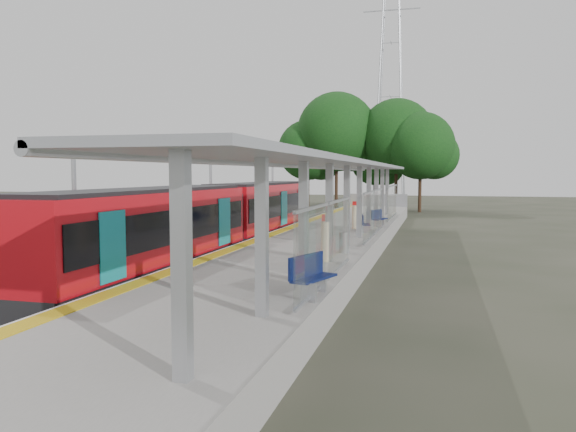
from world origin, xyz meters
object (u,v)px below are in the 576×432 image
Objects in this scene: bench_mid at (364,223)px; bench_far at (378,218)px; info_pillar_far at (355,217)px; info_pillar_near at (326,241)px; litter_bin at (344,242)px; train at (219,217)px; bench_near at (311,274)px.

bench_far is (0.42, 3.34, 0.04)m from bench_mid.
bench_mid is 0.90× the size of info_pillar_far.
info_pillar_near reaches higher than litter_bin.
litter_bin is (0.27, 2.34, -0.32)m from info_pillar_near.
train is 19.52× the size of bench_mid.
train is 33.20× the size of litter_bin.
bench_near is 1.05× the size of info_pillar_far.
info_pillar_near is 12.12m from info_pillar_far.
bench_near is at bearing -58.09° from train.
info_pillar_far is at bearing 48.62° from train.
info_pillar_near reaches higher than bench_near.
bench_near reaches higher than bench_mid.
info_pillar_far is at bearing 69.74° from info_pillar_near.
train is 17.88× the size of bench_far.
info_pillar_far is (-0.72, 1.45, 0.19)m from bench_mid.
litter_bin is at bearing -66.73° from info_pillar_far.
bench_far is at bearing 72.10° from bench_mid.
train reaches higher than info_pillar_near.
bench_far is 14.00m from info_pillar_near.
bench_mid is 10.65m from info_pillar_near.
bench_mid is 3.37m from bench_far.
bench_far is 0.91× the size of info_pillar_near.
train is 10.83m from bench_far.
bench_mid is 1.70× the size of litter_bin.
info_pillar_far is (-1.14, -1.90, 0.15)m from bench_far.
litter_bin is (-0.44, 8.13, -0.16)m from bench_near.
info_pillar_near reaches higher than bench_far.
bench_mid is at bearing -45.96° from info_pillar_far.
bench_mid is 8.32m from litter_bin.
litter_bin is (-0.18, -11.66, -0.12)m from bench_far.
info_pillar_near is at bearing -75.14° from bench_far.
train is 8.65m from info_pillar_far.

